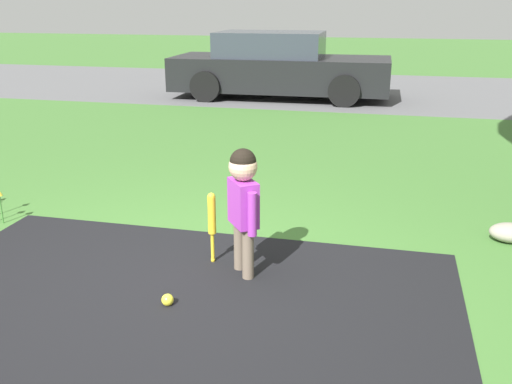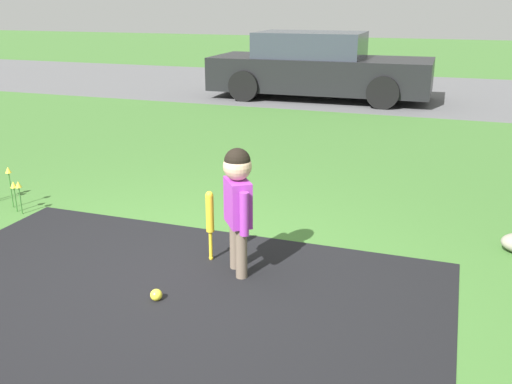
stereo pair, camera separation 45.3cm
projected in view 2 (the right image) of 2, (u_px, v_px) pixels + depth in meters
The scene contains 7 objects.
ground_plane at pixel (169, 280), 4.22m from camera, with size 60.00×60.00×0.00m, color #3D6B2D.
street_strip at pixel (372, 90), 13.20m from camera, with size 40.00×6.00×0.01m.
child at pixel (238, 194), 4.14m from camera, with size 0.28×0.33×0.98m.
baseball_bat at pixel (210, 216), 4.44m from camera, with size 0.06×0.06×0.58m.
sports_ball at pixel (156, 295), 3.93m from camera, with size 0.08×0.08×0.08m.
parked_car at pixel (318, 68), 11.92m from camera, with size 4.55×1.98×1.36m.
flower_bed at pixel (3, 178), 5.67m from camera, with size 0.61×0.32×0.42m.
Camera 2 is at (1.87, -3.36, 1.97)m, focal length 40.00 mm.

